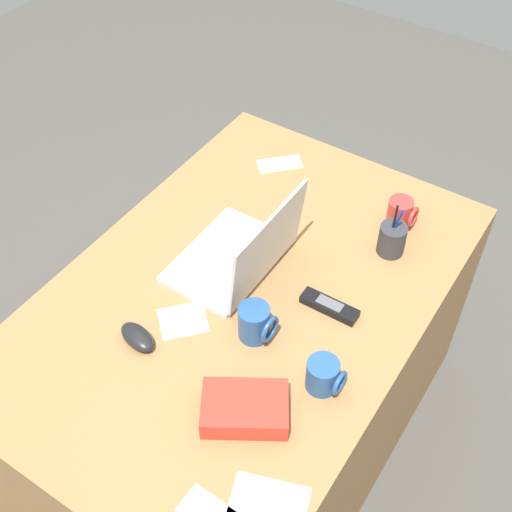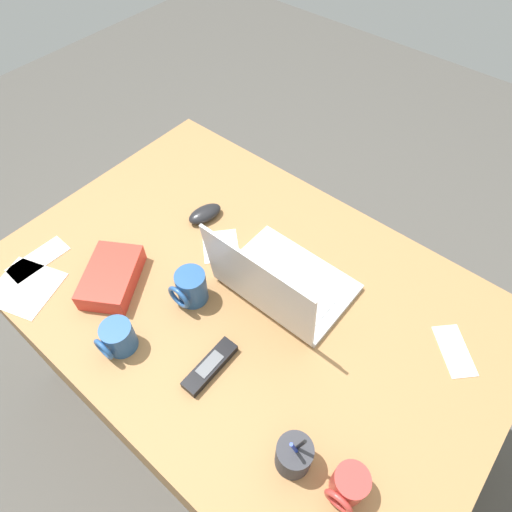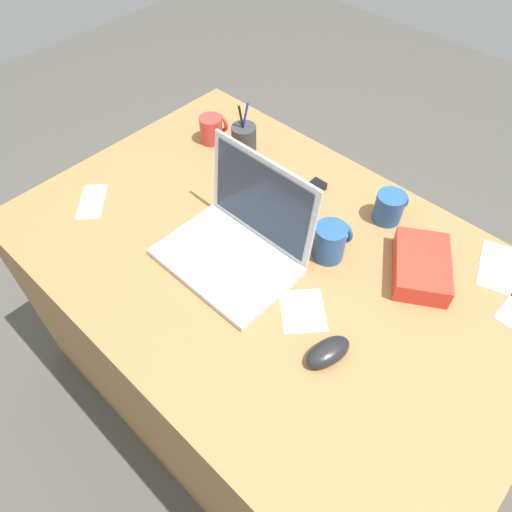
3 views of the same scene
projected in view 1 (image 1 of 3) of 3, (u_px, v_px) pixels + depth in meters
ground_plane at (246, 432)px, 2.38m from camera, size 6.00×6.00×0.00m
desk at (244, 371)px, 2.10m from camera, size 1.38×0.92×0.76m
laptop at (240, 255)px, 1.85m from camera, size 0.34×0.27×0.25m
computer_mouse at (137, 337)px, 1.70m from camera, size 0.08×0.12×0.04m
coffee_mug_white at (255, 323)px, 1.69m from camera, size 0.08×0.09×0.10m
coffee_mug_tall at (401, 213)px, 1.97m from camera, size 0.07×0.08×0.09m
coffee_mug_spare at (324, 376)px, 1.59m from camera, size 0.08×0.09×0.09m
cordless_phone at (329, 306)px, 1.77m from camera, size 0.05×0.16×0.03m
pen_holder at (392, 239)px, 1.89m from camera, size 0.08×0.08×0.17m
snack_bag at (245, 409)px, 1.55m from camera, size 0.21×0.24×0.06m
paper_note_right at (280, 164)px, 2.19m from camera, size 0.15×0.15×0.00m
paper_note_front at (183, 320)px, 1.76m from camera, size 0.16×0.16×0.00m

